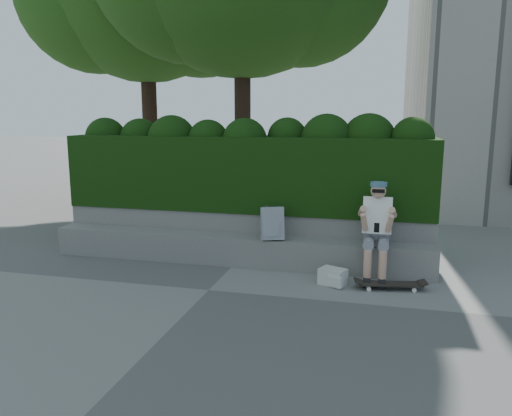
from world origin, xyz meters
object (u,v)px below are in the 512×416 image
(skateboard, at_px, (390,284))
(backpack_ground, at_px, (333,277))
(backpack_plaid, at_px, (272,223))
(person, at_px, (377,226))

(skateboard, height_order, backpack_ground, backpack_ground)
(backpack_plaid, bearing_deg, skateboard, -36.68)
(skateboard, height_order, backpack_plaid, backpack_plaid)
(person, height_order, skateboard, person)
(skateboard, xyz_separation_m, backpack_ground, (-0.77, 0.01, 0.04))
(skateboard, xyz_separation_m, backpack_plaid, (-1.73, 0.53, 0.62))
(person, relative_size, backpack_plaid, 2.80)
(person, xyz_separation_m, skateboard, (0.21, -0.45, -0.68))
(skateboard, relative_size, backpack_plaid, 1.76)
(skateboard, relative_size, backpack_ground, 2.51)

